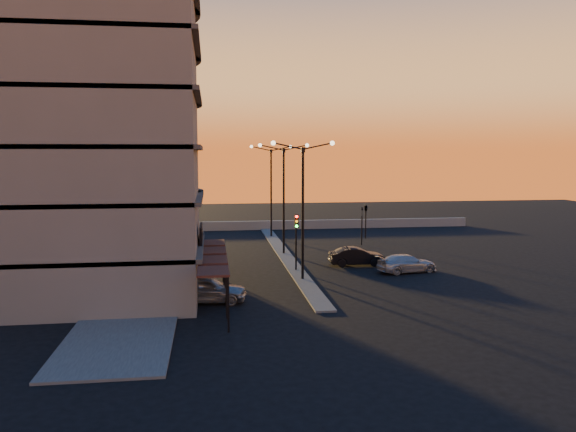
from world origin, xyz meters
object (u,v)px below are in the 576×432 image
(car_sedan, at_px, (357,256))
(car_wagon, at_px, (407,263))
(traffic_light_main, at_px, (296,233))
(car_hatchback, at_px, (206,289))
(streetlamp_mid, at_px, (284,190))

(car_sedan, relative_size, car_wagon, 0.95)
(car_sedan, height_order, car_wagon, car_sedan)
(car_sedan, xyz_separation_m, car_wagon, (3.00, -2.92, -0.05))
(traffic_light_main, distance_m, car_wagon, 8.41)
(car_hatchback, distance_m, car_wagon, 15.88)
(traffic_light_main, relative_size, car_sedan, 0.99)
(car_hatchback, bearing_deg, car_sedan, -44.21)
(traffic_light_main, relative_size, car_hatchback, 0.91)
(car_hatchback, height_order, car_sedan, car_hatchback)
(streetlamp_mid, bearing_deg, car_sedan, -47.78)
(streetlamp_mid, bearing_deg, car_hatchback, -113.57)
(car_sedan, bearing_deg, streetlamp_mid, 43.96)
(car_hatchback, xyz_separation_m, car_wagon, (14.50, 6.47, -0.14))
(traffic_light_main, xyz_separation_m, car_sedan, (5.00, 1.62, -2.18))
(traffic_light_main, height_order, car_sedan, traffic_light_main)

